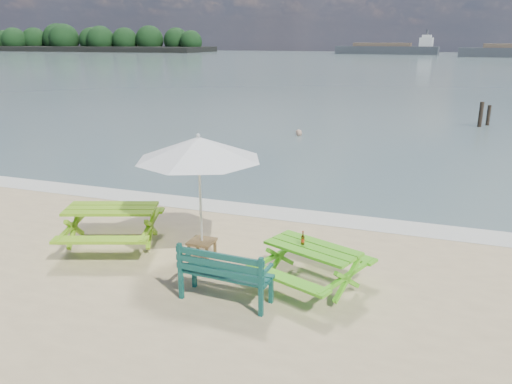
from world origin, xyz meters
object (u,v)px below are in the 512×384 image
(park_bench, at_px, (226,284))
(patio_umbrella, at_px, (199,148))
(picnic_table_right, at_px, (312,268))
(picnic_table_left, at_px, (113,228))
(beer_bottle, at_px, (303,240))
(swimmer, at_px, (298,148))
(side_table, at_px, (202,247))

(park_bench, height_order, patio_umbrella, patio_umbrella)
(picnic_table_right, relative_size, patio_umbrella, 0.92)
(picnic_table_left, height_order, beer_bottle, beer_bottle)
(beer_bottle, distance_m, swimmer, 13.80)
(picnic_table_left, relative_size, swimmer, 1.51)
(park_bench, bearing_deg, patio_umbrella, 127.09)
(patio_umbrella, height_order, swimmer, patio_umbrella)
(picnic_table_left, distance_m, side_table, 1.88)
(swimmer, bearing_deg, patio_umbrella, -83.77)
(picnic_table_right, bearing_deg, picnic_table_left, 174.96)
(picnic_table_left, relative_size, patio_umbrella, 1.03)
(park_bench, distance_m, beer_bottle, 1.47)
(picnic_table_left, bearing_deg, picnic_table_right, -5.04)
(patio_umbrella, distance_m, beer_bottle, 2.53)
(park_bench, relative_size, swimmer, 0.94)
(picnic_table_right, bearing_deg, patio_umbrella, 165.99)
(patio_umbrella, distance_m, swimmer, 13.10)
(patio_umbrella, height_order, beer_bottle, patio_umbrella)
(beer_bottle, height_order, swimmer, beer_bottle)
(park_bench, relative_size, side_table, 3.23)
(picnic_table_left, height_order, patio_umbrella, patio_umbrella)
(swimmer, bearing_deg, beer_bottle, -75.23)
(beer_bottle, bearing_deg, park_bench, -137.13)
(picnic_table_right, relative_size, park_bench, 1.42)
(side_table, bearing_deg, park_bench, -52.91)
(swimmer, bearing_deg, park_bench, -80.04)
(side_table, height_order, swimmer, side_table)
(picnic_table_left, distance_m, swimmer, 13.00)
(side_table, distance_m, swimmer, 12.85)
(side_table, bearing_deg, beer_bottle, -14.09)
(park_bench, distance_m, swimmer, 14.46)
(side_table, xyz_separation_m, patio_umbrella, (0.00, 0.00, 1.95))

